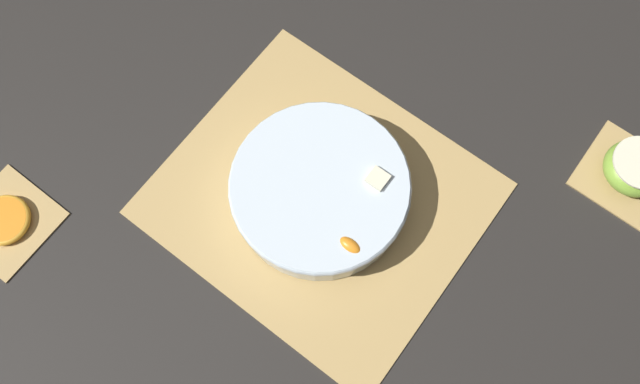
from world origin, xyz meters
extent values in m
plane|color=black|center=(0.00, 0.00, 0.00)|extent=(6.00, 6.00, 0.00)
cube|color=tan|center=(0.00, 0.00, 0.00)|extent=(0.41, 0.36, 0.01)
cube|color=brown|center=(-0.14, 0.00, 0.00)|extent=(0.01, 0.36, 0.00)
cube|color=brown|center=(-0.07, 0.00, 0.00)|extent=(0.01, 0.36, 0.00)
cube|color=brown|center=(0.00, 0.00, 0.00)|extent=(0.01, 0.36, 0.00)
cube|color=brown|center=(0.07, 0.00, 0.00)|extent=(0.01, 0.36, 0.00)
cube|color=brown|center=(0.14, 0.00, 0.00)|extent=(0.01, 0.36, 0.00)
cube|color=tan|center=(-0.32, -0.28, 0.00)|extent=(0.12, 0.12, 0.01)
cube|color=brown|center=(-0.34, -0.28, 0.00)|extent=(0.00, 0.12, 0.00)
cube|color=brown|center=(-0.30, -0.28, 0.00)|extent=(0.00, 0.12, 0.00)
cube|color=tan|center=(0.32, 0.28, 0.00)|extent=(0.12, 0.12, 0.01)
cube|color=brown|center=(0.29, 0.28, 0.00)|extent=(0.00, 0.12, 0.00)
cube|color=brown|center=(0.32, 0.28, 0.00)|extent=(0.00, 0.12, 0.00)
cylinder|color=silver|center=(0.00, 0.00, 0.03)|extent=(0.23, 0.23, 0.06)
torus|color=silver|center=(0.00, 0.00, 0.06)|extent=(0.24, 0.24, 0.01)
cylinder|color=#F4EABC|center=(0.04, 0.07, 0.03)|extent=(0.03, 0.03, 0.01)
cylinder|color=#F4EABC|center=(-0.05, 0.00, 0.04)|extent=(0.03, 0.03, 0.01)
cylinder|color=#F4EABC|center=(-0.06, 0.03, 0.02)|extent=(0.03, 0.03, 0.01)
cylinder|color=#F4EABC|center=(0.00, -0.03, 0.04)|extent=(0.03, 0.03, 0.01)
cylinder|color=#F4EABC|center=(-0.02, 0.01, 0.04)|extent=(0.03, 0.03, 0.01)
cylinder|color=#F4EABC|center=(-0.03, 0.06, 0.04)|extent=(0.03, 0.03, 0.01)
cylinder|color=#F4EABC|center=(0.02, 0.06, 0.06)|extent=(0.03, 0.03, 0.01)
cube|color=beige|center=(-0.06, -0.05, 0.06)|extent=(0.03, 0.03, 0.03)
cube|color=beige|center=(0.01, 0.09, 0.05)|extent=(0.03, 0.03, 0.03)
cube|color=beige|center=(0.04, -0.06, 0.03)|extent=(0.03, 0.03, 0.03)
cube|color=beige|center=(-0.05, 0.08, 0.04)|extent=(0.02, 0.02, 0.02)
cube|color=beige|center=(-0.04, -0.03, 0.04)|extent=(0.03, 0.03, 0.03)
cube|color=beige|center=(0.02, 0.03, 0.03)|extent=(0.03, 0.03, 0.03)
cube|color=beige|center=(0.05, -0.02, 0.04)|extent=(0.02, 0.02, 0.02)
cube|color=beige|center=(0.03, -0.01, 0.05)|extent=(0.02, 0.02, 0.02)
cube|color=beige|center=(0.07, 0.02, 0.03)|extent=(0.03, 0.03, 0.03)
ellipsoid|color=orange|center=(0.08, -0.03, 0.03)|extent=(0.02, 0.01, 0.01)
ellipsoid|color=orange|center=(-0.08, 0.04, 0.06)|extent=(0.03, 0.02, 0.01)
ellipsoid|color=#B2231E|center=(-0.01, -0.07, 0.02)|extent=(0.03, 0.01, 0.01)
ellipsoid|color=#B2231E|center=(0.06, 0.06, 0.06)|extent=(0.03, 0.01, 0.01)
ellipsoid|color=orange|center=(-0.07, 0.01, 0.04)|extent=(0.03, 0.02, 0.02)
ellipsoid|color=orange|center=(0.02, -0.01, 0.02)|extent=(0.04, 0.02, 0.02)
ellipsoid|color=#7FAD38|center=(-0.32, -0.28, 0.03)|extent=(0.08, 0.08, 0.05)
cylinder|color=orange|center=(0.32, 0.28, 0.01)|extent=(0.06, 0.06, 0.01)
torus|color=#F4A82D|center=(0.32, 0.28, 0.01)|extent=(0.07, 0.07, 0.01)
camera|label=1|loc=(-0.16, 0.21, 0.82)|focal=35.00mm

